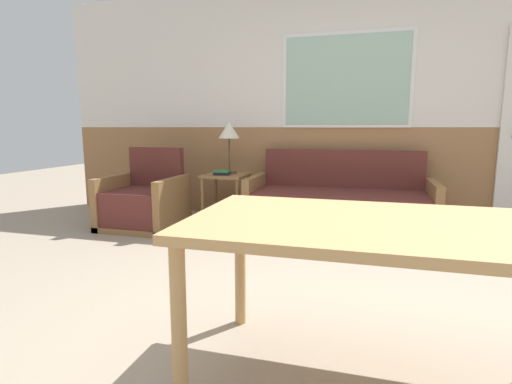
# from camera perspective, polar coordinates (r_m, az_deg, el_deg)

# --- Properties ---
(ground_plane) EXTENTS (16.00, 16.00, 0.00)m
(ground_plane) POSITION_cam_1_polar(r_m,az_deg,el_deg) (2.41, 8.77, -17.79)
(ground_plane) COLOR gray
(wall_back) EXTENTS (7.20, 0.09, 2.70)m
(wall_back) POSITION_cam_1_polar(r_m,az_deg,el_deg) (4.78, 13.07, 12.24)
(wall_back) COLOR #996B42
(wall_back) RESTS_ON ground_plane
(couch) EXTENTS (1.92, 0.79, 0.84)m
(couch) POSITION_cam_1_polar(r_m,az_deg,el_deg) (4.35, 11.78, -2.00)
(couch) COLOR olive
(couch) RESTS_ON ground_plane
(armchair) EXTENTS (0.80, 0.74, 0.86)m
(armchair) POSITION_cam_1_polar(r_m,az_deg,el_deg) (4.54, -15.68, -1.60)
(armchair) COLOR olive
(armchair) RESTS_ON ground_plane
(side_table) EXTENTS (0.47, 0.47, 0.57)m
(side_table) POSITION_cam_1_polar(r_m,az_deg,el_deg) (4.55, -4.33, 1.17)
(side_table) COLOR olive
(side_table) RESTS_ON ground_plane
(table_lamp) EXTENTS (0.24, 0.24, 0.59)m
(table_lamp) POSITION_cam_1_polar(r_m,az_deg,el_deg) (4.58, -3.88, 8.49)
(table_lamp) COLOR #4C3823
(table_lamp) RESTS_ON side_table
(book_stack) EXTENTS (0.19, 0.14, 0.05)m
(book_stack) POSITION_cam_1_polar(r_m,az_deg,el_deg) (4.46, -4.91, 2.75)
(book_stack) COLOR black
(book_stack) RESTS_ON side_table
(dining_table) EXTENTS (1.61, 0.87, 0.72)m
(dining_table) POSITION_cam_1_polar(r_m,az_deg,el_deg) (1.70, 18.18, -6.45)
(dining_table) COLOR tan
(dining_table) RESTS_ON ground_plane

